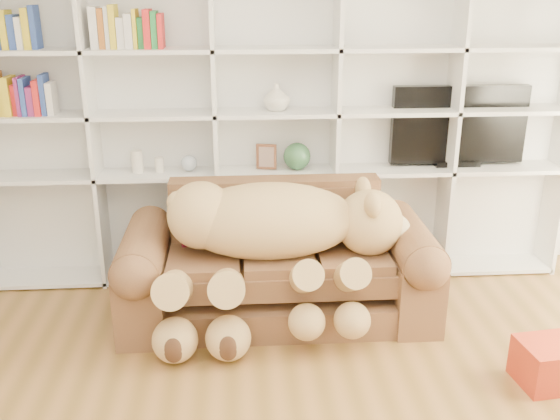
{
  "coord_description": "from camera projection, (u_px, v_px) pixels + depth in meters",
  "views": [
    {
      "loc": [
        -0.28,
        -2.2,
        2.19
      ],
      "look_at": [
        -0.02,
        1.63,
        0.79
      ],
      "focal_mm": 40.0,
      "sensor_mm": 36.0,
      "label": 1
    }
  ],
  "objects": [
    {
      "name": "wall_back",
      "position": [
        274.0,
        101.0,
        4.71
      ],
      "size": [
        5.0,
        0.02,
        2.7
      ],
      "primitive_type": "cube",
      "color": "white",
      "rests_on": "floor"
    },
    {
      "name": "bookshelf",
      "position": [
        243.0,
        111.0,
        4.58
      ],
      "size": [
        4.43,
        0.35,
        2.4
      ],
      "color": "white",
      "rests_on": "floor"
    },
    {
      "name": "sofa",
      "position": [
        278.0,
        269.0,
        4.31
      ],
      "size": [
        2.11,
        0.91,
        0.89
      ],
      "color": "brown",
      "rests_on": "floor"
    },
    {
      "name": "teddy_bear",
      "position": [
        272.0,
        239.0,
        4.03
      ],
      "size": [
        1.7,
        0.9,
        0.99
      ],
      "rotation": [
        0.0,
        0.0,
        -0.11
      ],
      "color": "tan",
      "rests_on": "sofa"
    },
    {
      "name": "throw_pillow",
      "position": [
        206.0,
        223.0,
        4.31
      ],
      "size": [
        0.38,
        0.25,
        0.38
      ],
      "primitive_type": "cube",
      "rotation": [
        -0.24,
        0.0,
        0.15
      ],
      "color": "maroon",
      "rests_on": "sofa"
    },
    {
      "name": "gift_box",
      "position": [
        547.0,
        364.0,
        3.59
      ],
      "size": [
        0.35,
        0.34,
        0.26
      ],
      "primitive_type": "cube",
      "rotation": [
        0.0,
        0.0,
        0.12
      ],
      "color": "#B63118",
      "rests_on": "floor"
    },
    {
      "name": "tv",
      "position": [
        458.0,
        126.0,
        4.73
      ],
      "size": [
        1.03,
        0.18,
        0.61
      ],
      "color": "black",
      "rests_on": "bookshelf"
    },
    {
      "name": "picture_frame",
      "position": [
        266.0,
        157.0,
        4.66
      ],
      "size": [
        0.15,
        0.06,
        0.19
      ],
      "primitive_type": "cube",
      "rotation": [
        0.0,
        0.0,
        -0.22
      ],
      "color": "brown",
      "rests_on": "bookshelf"
    },
    {
      "name": "green_vase",
      "position": [
        297.0,
        156.0,
        4.67
      ],
      "size": [
        0.2,
        0.2,
        0.2
      ],
      "primitive_type": "sphere",
      "color": "#2C5734",
      "rests_on": "bookshelf"
    },
    {
      "name": "figurine_tall",
      "position": [
        137.0,
        162.0,
        4.6
      ],
      "size": [
        0.09,
        0.09,
        0.17
      ],
      "primitive_type": "cylinder",
      "rotation": [
        0.0,
        0.0,
        0.13
      ],
      "color": "silver",
      "rests_on": "bookshelf"
    },
    {
      "name": "figurine_short",
      "position": [
        159.0,
        165.0,
        4.62
      ],
      "size": [
        0.09,
        0.09,
        0.11
      ],
      "primitive_type": "cylinder",
      "rotation": [
        0.0,
        0.0,
        -0.4
      ],
      "color": "silver",
      "rests_on": "bookshelf"
    },
    {
      "name": "snow_globe",
      "position": [
        189.0,
        163.0,
        4.63
      ],
      "size": [
        0.12,
        0.12,
        0.12
      ],
      "primitive_type": "sphere",
      "color": "silver",
      "rests_on": "bookshelf"
    },
    {
      "name": "shelf_vase",
      "position": [
        276.0,
        97.0,
        4.51
      ],
      "size": [
        0.2,
        0.2,
        0.2
      ],
      "primitive_type": "imported",
      "rotation": [
        0.0,
        0.0,
        -0.07
      ],
      "color": "beige",
      "rests_on": "bookshelf"
    }
  ]
}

